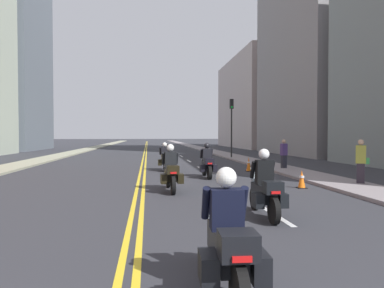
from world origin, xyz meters
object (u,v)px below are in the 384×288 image
Objects in this scene: traffic_light_near at (232,118)px; motorcycle_1 at (265,190)px; motorcycle_3 at (207,164)px; motorcycle_4 at (165,159)px; traffic_cone_0 at (249,164)px; pedestrian_1 at (361,162)px; motorcycle_2 at (171,172)px; pedestrian_0 at (284,154)px; motorcycle_0 at (228,244)px; traffic_cone_1 at (302,179)px.

motorcycle_1 is at bearing -101.55° from traffic_light_near.
motorcycle_3 is (-0.06, 7.79, -0.02)m from motorcycle_1.
motorcycle_4 is at bearing 117.71° from motorcycle_3.
motorcycle_1 is 0.43× the size of traffic_light_near.
traffic_cone_0 is 6.50m from pedestrian_1.
traffic_light_near reaches higher than motorcycle_2.
motorcycle_4 is 0.42× the size of traffic_light_near.
traffic_light_near is 9.82m from pedestrian_0.
pedestrian_0 reaches higher than motorcycle_4.
motorcycle_0 is at bearing -134.44° from pedestrian_0.
traffic_cone_0 is at bearing 43.25° from motorcycle_3.
pedestrian_0 is (2.16, 0.40, 0.50)m from traffic_cone_0.
motorcycle_0 is at bearing -91.50° from motorcycle_2.
motorcycle_2 reaches higher than motorcycle_1.
traffic_light_near reaches higher than traffic_cone_0.
pedestrian_0 is (1.95, 6.50, 0.56)m from traffic_cone_1.
motorcycle_4 is 1.21× the size of pedestrian_0.
motorcycle_0 reaches higher than motorcycle_4.
pedestrian_1 reaches higher than traffic_cone_1.
pedestrian_1 is (7.20, 8.32, 0.28)m from motorcycle_0.
pedestrian_0 is (6.82, 6.64, 0.22)m from motorcycle_2.
motorcycle_0 is at bearing -113.67° from motorcycle_1.
motorcycle_1 reaches higher than motorcycle_3.
motorcycle_4 is at bearing 86.19° from motorcycle_2.
traffic_cone_0 is 0.43× the size of pedestrian_1.
traffic_light_near is at bearing 57.10° from motorcycle_4.
motorcycle_0 is 0.46× the size of traffic_light_near.
pedestrian_0 reaches higher than traffic_cone_1.
traffic_light_near reaches higher than motorcycle_0.
motorcycle_3 is 3.07× the size of traffic_cone_1.
motorcycle_1 is 5.14m from traffic_cone_1.
pedestrian_1 is at bearing -42.39° from motorcycle_4.
motorcycle_4 is at bearing 100.88° from motorcycle_1.
motorcycle_3 is at bearing 129.74° from traffic_cone_1.
motorcycle_2 reaches higher than motorcycle_4.
motorcycle_2 is at bearing -90.40° from motorcycle_4.
motorcycle_4 is at bearing 155.94° from pedestrian_0.
traffic_cone_1 is at bearing -1.05° from motorcycle_2.
motorcycle_4 is at bearing 124.15° from traffic_cone_1.
motorcycle_1 is 1.02× the size of motorcycle_4.
motorcycle_1 is 7.79m from motorcycle_3.
motorcycle_3 is 4.62m from traffic_cone_1.
motorcycle_2 reaches higher than motorcycle_0.
motorcycle_3 is 3.75m from traffic_cone_0.
motorcycle_3 is 1.20× the size of pedestrian_0.
motorcycle_1 is at bearing 67.69° from motorcycle_0.
motorcycle_3 is 0.42× the size of traffic_light_near.
pedestrian_0 reaches higher than motorcycle_3.
motorcycle_0 is 7.97m from motorcycle_2.
motorcycle_4 reaches higher than traffic_cone_1.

